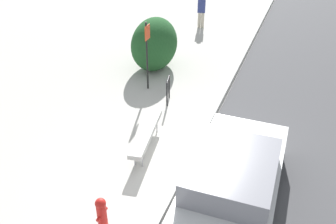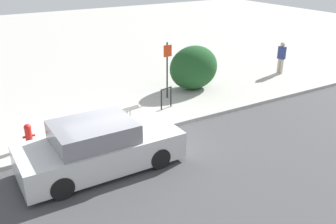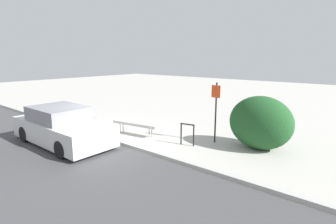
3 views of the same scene
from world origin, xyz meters
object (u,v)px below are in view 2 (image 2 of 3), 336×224
at_px(fire_hydrant, 29,135).
at_px(pedestrian, 281,57).
at_px(bike_rack, 166,96).
at_px(bench, 110,112).
at_px(sign_post, 167,65).
at_px(parked_car_near, 99,147).

xyz_separation_m(fire_hydrant, pedestrian, (12.34, 1.60, 0.42)).
bearing_deg(bike_rack, bench, -172.50).
bearing_deg(pedestrian, sign_post, -101.79).
bearing_deg(bench, bike_rack, -1.17).
height_order(bench, pedestrian, pedestrian).
distance_m(bench, fire_hydrant, 2.76).
xyz_separation_m(bike_rack, sign_post, (0.61, 0.95, 0.88)).
xyz_separation_m(sign_post, pedestrian, (6.54, 0.10, -0.55)).
distance_m(bench, pedestrian, 9.69).
height_order(bike_rack, sign_post, sign_post).
height_order(bike_rack, pedestrian, pedestrian).
relative_size(fire_hydrant, pedestrian, 0.49).
relative_size(bench, parked_car_near, 0.50).
distance_m(bike_rack, sign_post, 1.43).
relative_size(fire_hydrant, parked_car_near, 0.17).
distance_m(sign_post, fire_hydrant, 6.07).
xyz_separation_m(fire_hydrant, parked_car_near, (1.42, -2.27, 0.24)).
height_order(fire_hydrant, pedestrian, pedestrian).
bearing_deg(sign_post, parked_car_near, -139.22).
relative_size(bike_rack, fire_hydrant, 1.08).
height_order(sign_post, fire_hydrant, sign_post).
bearing_deg(sign_post, fire_hydrant, -165.45).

